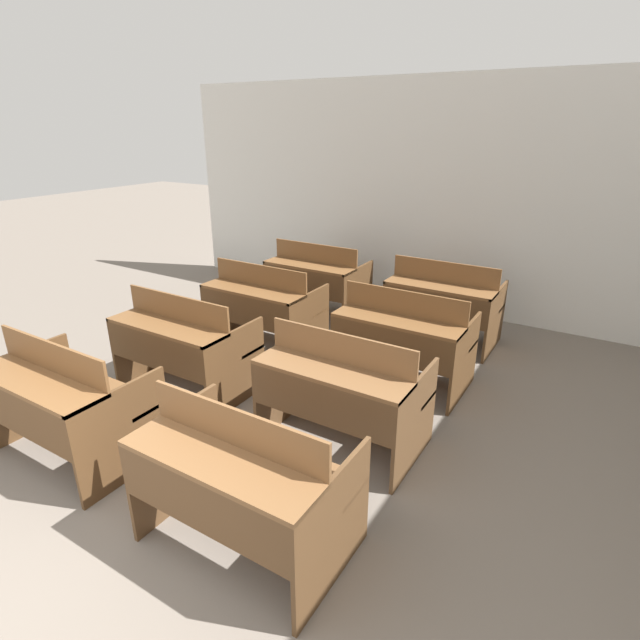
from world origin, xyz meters
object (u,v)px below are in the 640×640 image
at_px(bench_front_right, 242,478).
at_px(bench_second_right, 342,389).
at_px(bench_third_right, 403,337).
at_px(bench_front_left, 65,399).
at_px(bench_back_right, 443,302).
at_px(bench_second_left, 184,343).
at_px(schoolbag, 13,397).
at_px(bench_third_left, 263,305).
at_px(bench_back_left, 316,279).

distance_m(bench_front_right, bench_second_right, 1.18).
xyz_separation_m(bench_second_right, bench_third_right, (0.01, 1.16, 0.00)).
distance_m(bench_front_left, bench_back_right, 3.89).
height_order(bench_front_left, bench_front_right, same).
height_order(bench_second_left, schoolbag, bench_second_left).
bearing_deg(bench_back_right, bench_front_left, -115.30).
bearing_deg(bench_third_left, bench_back_right, 35.19).
bearing_deg(bench_back_left, bench_back_right, 0.52).
xyz_separation_m(bench_front_right, bench_back_right, (-0.01, 3.51, 0.00)).
distance_m(bench_third_right, bench_back_left, 2.04).
bearing_deg(bench_third_right, bench_third_left, 179.86).
relative_size(bench_third_right, bench_back_left, 1.00).
bearing_deg(bench_back_right, bench_back_left, -179.48).
xyz_separation_m(bench_third_right, schoolbag, (-2.64, -2.26, -0.33)).
height_order(bench_second_right, bench_back_left, same).
bearing_deg(bench_second_right, bench_third_left, 144.82).
bearing_deg(bench_second_left, bench_back_right, 54.71).
height_order(bench_second_left, bench_third_right, same).
xyz_separation_m(bench_front_right, bench_second_left, (-1.67, 1.17, 0.00)).
bearing_deg(bench_second_right, bench_back_right, 89.89).
bearing_deg(bench_front_left, bench_second_left, 89.83).
distance_m(bench_front_left, schoolbag, 1.03).
bearing_deg(bench_second_left, bench_third_left, 89.69).
height_order(bench_third_left, bench_third_right, same).
bearing_deg(bench_back_left, bench_front_right, -64.33).
bearing_deg(bench_third_left, bench_back_left, 91.03).
bearing_deg(bench_front_right, bench_third_right, 89.96).
xyz_separation_m(bench_second_right, bench_back_right, (0.00, 2.33, 0.00)).
distance_m(bench_second_left, schoolbag, 1.50).
distance_m(bench_front_right, bench_back_left, 3.88).
bearing_deg(bench_third_right, bench_back_right, 90.42).
xyz_separation_m(bench_front_left, bench_second_left, (0.00, 1.17, 0.00)).
relative_size(bench_third_right, bench_back_right, 1.00).
height_order(bench_front_right, bench_back_right, same).
relative_size(bench_second_right, bench_back_left, 1.00).
distance_m(bench_back_right, schoolbag, 4.34).
xyz_separation_m(bench_third_left, bench_back_right, (1.65, 1.17, 0.00)).
bearing_deg(bench_back_left, bench_third_left, -88.97).
bearing_deg(bench_front_right, bench_third_left, 125.27).
xyz_separation_m(bench_front_left, bench_back_right, (1.66, 3.52, 0.00)).
distance_m(bench_second_right, schoolbag, 2.87).
bearing_deg(bench_back_right, bench_front_right, -89.89).
distance_m(bench_front_right, schoolbag, 2.66).
relative_size(bench_second_left, schoolbag, 3.68).
distance_m(bench_second_right, bench_back_left, 2.85).
distance_m(bench_back_left, bench_back_right, 1.67).
bearing_deg(bench_second_left, bench_front_right, -35.01).
bearing_deg(bench_second_left, bench_back_left, 90.35).
bearing_deg(bench_front_left, schoolbag, 174.81).
height_order(bench_front_right, schoolbag, bench_front_right).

